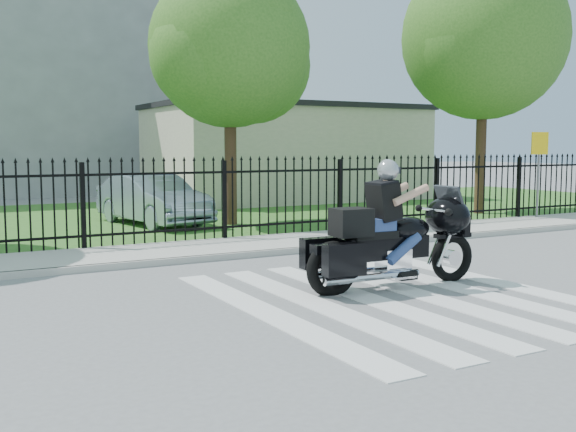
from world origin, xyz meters
TOP-DOWN VIEW (x-y plane):
  - ground at (0.00, 0.00)m, footprint 120.00×120.00m
  - crosswalk at (0.00, 0.00)m, footprint 5.00×5.50m
  - sidewalk at (0.00, 5.00)m, footprint 40.00×2.00m
  - curb at (0.00, 4.00)m, footprint 40.00×0.12m
  - grass_strip at (0.00, 12.00)m, footprint 40.00×12.00m
  - iron_fence at (0.00, 6.00)m, footprint 26.00×0.04m
  - tree_mid at (1.50, 9.00)m, footprint 4.20×4.20m
  - tree_right at (9.50, 8.00)m, footprint 5.00×5.00m
  - building_low at (7.00, 16.00)m, footprint 10.00×6.00m
  - building_low_roof at (7.00, 16.00)m, footprint 10.20×6.20m
  - motorcycle_rider at (0.30, 0.53)m, footprint 2.97×0.95m
  - parked_car at (-0.34, 9.96)m, footprint 2.16×4.30m
  - traffic_sign at (9.42, 5.69)m, footprint 0.51×0.17m

SIDE VIEW (x-z plane):
  - ground at x=0.00m, z-range 0.00..0.00m
  - crosswalk at x=0.00m, z-range 0.00..0.01m
  - grass_strip at x=0.00m, z-range 0.00..0.02m
  - sidewalk at x=0.00m, z-range 0.00..0.12m
  - curb at x=0.00m, z-range 0.00..0.12m
  - parked_car at x=-0.34m, z-range 0.02..1.37m
  - motorcycle_rider at x=0.30m, z-range -0.18..1.79m
  - iron_fence at x=0.00m, z-range 0.00..1.80m
  - building_low at x=7.00m, z-range 0.00..3.50m
  - traffic_sign at x=9.42m, z-range 0.63..3.00m
  - building_low_roof at x=7.00m, z-range 3.50..3.70m
  - tree_mid at x=1.50m, z-range 1.28..8.06m
  - tree_right at x=9.50m, z-range 1.44..9.34m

